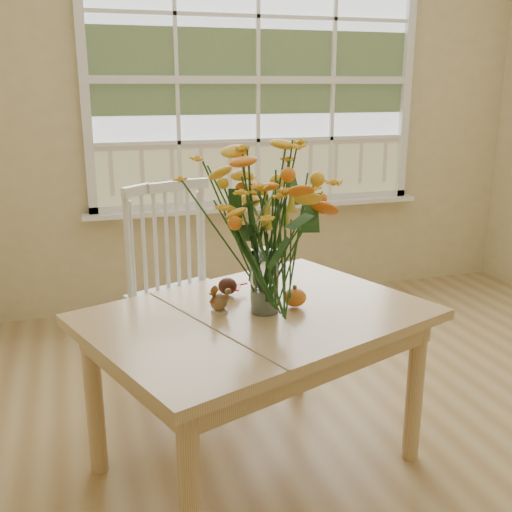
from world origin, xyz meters
name	(u,v)px	position (x,y,z in m)	size (l,w,h in m)	color
floor	(422,477)	(0.00, 0.00, -0.01)	(4.00, 4.50, 0.01)	#9E7B4C
wall_back	(256,110)	(0.00, 2.25, 1.35)	(4.00, 0.02, 2.70)	tan
window	(258,83)	(0.00, 2.21, 1.53)	(2.42, 0.12, 1.74)	silver
dining_table	(258,334)	(-0.61, 0.28, 0.58)	(1.49, 1.28, 0.67)	tan
windsor_chair	(180,281)	(-0.78, 1.04, 0.58)	(0.62, 0.61, 1.04)	white
flower_vase	(265,219)	(-0.58, 0.28, 1.04)	(0.51, 0.51, 0.61)	white
pumpkin	(295,298)	(-0.45, 0.29, 0.71)	(0.09, 0.09, 0.07)	orange
turkey_figurine	(219,302)	(-0.75, 0.32, 0.72)	(0.10, 0.10, 0.10)	#CCB78C
dark_gourd	(228,287)	(-0.67, 0.50, 0.71)	(0.13, 0.12, 0.07)	#38160F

